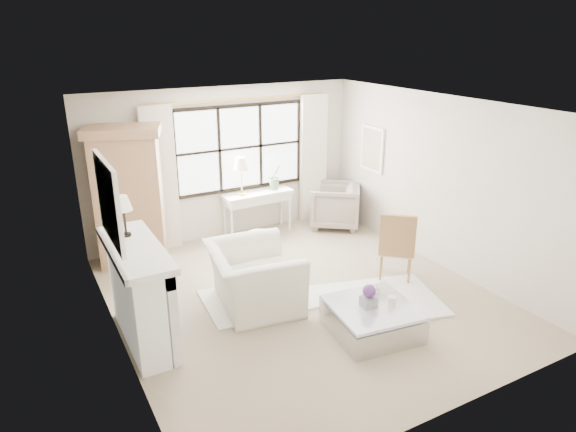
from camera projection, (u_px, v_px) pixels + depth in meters
name	position (u px, v px, depth m)	size (l,w,h in m)	color
floor	(301.00, 296.00, 7.38)	(5.50, 5.50, 0.00)	tan
ceiling	(303.00, 106.00, 6.44)	(5.50, 5.50, 0.00)	white
wall_back	(225.00, 163.00, 9.17)	(5.00, 5.00, 0.00)	beige
wall_front	(455.00, 295.00, 4.65)	(5.00, 5.00, 0.00)	beige
wall_left	(111.00, 243.00, 5.78)	(5.50, 5.50, 0.00)	silver
wall_right	(440.00, 182.00, 8.04)	(5.50, 5.50, 0.00)	beige
window_pane	(240.00, 148.00, 9.20)	(2.40, 0.02, 1.50)	silver
window_frame	(240.00, 148.00, 9.19)	(2.50, 0.04, 1.50)	black
curtain_rod	(240.00, 99.00, 8.85)	(0.04, 0.04, 3.30)	#B1873D
curtain_left	(161.00, 180.00, 8.58)	(0.55, 0.10, 2.47)	silver
curtain_right	(313.00, 159.00, 9.94)	(0.55, 0.10, 2.47)	white
fireplace	(138.00, 293.00, 6.12)	(0.58, 1.66, 1.26)	white
mirror_frame	(109.00, 201.00, 5.62)	(0.05, 1.15, 0.95)	white
mirror_glass	(111.00, 201.00, 5.64)	(0.02, 1.00, 0.80)	silver
art_frame	(372.00, 149.00, 9.36)	(0.04, 0.62, 0.82)	white
art_canvas	(371.00, 149.00, 9.35)	(0.01, 0.52, 0.72)	#C4B698
mantel_lamp	(123.00, 205.00, 6.08)	(0.22, 0.22, 0.51)	black
armoire	(129.00, 196.00, 8.06)	(1.29, 1.03, 2.24)	tan
console_table	(258.00, 212.00, 9.53)	(1.31, 0.49, 0.80)	white
console_lamp	(241.00, 165.00, 9.05)	(0.28, 0.28, 0.69)	#A7843A
orchid_plant	(275.00, 177.00, 9.50)	(0.26, 0.21, 0.47)	#5E7B52
side_table	(259.00, 243.00, 8.36)	(0.40, 0.40, 0.51)	white
rug_left	(261.00, 298.00, 7.29)	(1.58, 1.12, 0.03)	white
rug_right	(379.00, 300.00, 7.24)	(1.66, 1.25, 0.03)	white
club_armchair	(254.00, 277.00, 7.00)	(1.30, 1.14, 0.85)	white
wingback_chair	(335.00, 205.00, 9.86)	(0.89, 0.92, 0.84)	gray
french_chair	(396.00, 260.00, 7.81)	(0.68, 0.68, 1.08)	#A07243
coffee_table	(372.00, 320.00, 6.44)	(1.12, 1.12, 0.38)	silver
planter_box	(369.00, 302.00, 6.34)	(0.18, 0.18, 0.13)	gray
planter_flowers	(369.00, 291.00, 6.29)	(0.17, 0.17, 0.17)	#562D72
pillar_candle	(392.00, 301.00, 6.37)	(0.10, 0.10, 0.12)	silver
coffee_vase	(376.00, 289.00, 6.63)	(0.13, 0.13, 0.14)	silver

